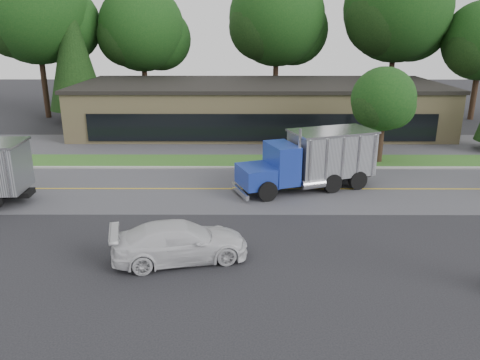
{
  "coord_description": "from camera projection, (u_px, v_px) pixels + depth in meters",
  "views": [
    {
      "loc": [
        0.36,
        -16.89,
        9.02
      ],
      "look_at": [
        0.29,
        5.2,
        1.8
      ],
      "focal_mm": 35.0,
      "sensor_mm": 36.0,
      "label": 1
    }
  ],
  "objects": [
    {
      "name": "curb",
      "position": [
        236.0,
        168.0,
        31.4
      ],
      "size": [
        60.0,
        0.3,
        0.12
      ],
      "primitive_type": "cube",
      "color": "#9E9E99",
      "rests_on": "ground"
    },
    {
      "name": "far_parking",
      "position": [
        237.0,
        144.0,
        37.87
      ],
      "size": [
        60.0,
        7.0,
        0.02
      ],
      "primitive_type": "cube",
      "color": "#59595E",
      "rests_on": "ground"
    },
    {
      "name": "strip_mall",
      "position": [
        259.0,
        108.0,
        42.94
      ],
      "size": [
        32.0,
        12.0,
        4.0
      ],
      "primitive_type": "cube",
      "color": "tan",
      "rests_on": "ground"
    },
    {
      "name": "tree_far_b",
      "position": [
        144.0,
        32.0,
        48.66
      ],
      "size": [
        9.37,
        8.82,
        13.37
      ],
      "color": "#382619",
      "rests_on": "ground"
    },
    {
      "name": "tree_verge",
      "position": [
        384.0,
        102.0,
        31.84
      ],
      "size": [
        4.61,
        4.34,
        6.57
      ],
      "color": "#382619",
      "rests_on": "ground"
    },
    {
      "name": "tree_far_c",
      "position": [
        278.0,
        22.0,
        48.32
      ],
      "size": [
        10.46,
        9.85,
        14.93
      ],
      "color": "#382619",
      "rests_on": "ground"
    },
    {
      "name": "dump_truck_blue",
      "position": [
        314.0,
        158.0,
        27.08
      ],
      "size": [
        8.37,
        5.07,
        3.36
      ],
      "rotation": [
        0.0,
        0.0,
        3.49
      ],
      "color": "black",
      "rests_on": "ground"
    },
    {
      "name": "grass_verge",
      "position": [
        236.0,
        161.0,
        33.11
      ],
      "size": [
        60.0,
        3.4,
        0.03
      ],
      "primitive_type": "cube",
      "color": "#33571D",
      "rests_on": "ground"
    },
    {
      "name": "rally_car",
      "position": [
        180.0,
        242.0,
        18.86
      ],
      "size": [
        5.83,
        3.43,
        1.59
      ],
      "primitive_type": "imported",
      "rotation": [
        0.0,
        0.0,
        1.8
      ],
      "color": "silver",
      "rests_on": "ground"
    },
    {
      "name": "tree_far_d",
      "position": [
        398.0,
        13.0,
        47.08
      ],
      "size": [
        11.39,
        10.72,
        16.25
      ],
      "color": "#382619",
      "rests_on": "ground"
    },
    {
      "name": "center_line",
      "position": [
        235.0,
        189.0,
        27.41
      ],
      "size": [
        60.0,
        0.12,
        0.01
      ],
      "primitive_type": "cube",
      "color": "gold",
      "rests_on": "ground"
    },
    {
      "name": "road",
      "position": [
        235.0,
        189.0,
        27.41
      ],
      "size": [
        60.0,
        8.0,
        0.02
      ],
      "primitive_type": "cube",
      "color": "#59595E",
      "rests_on": "ground"
    },
    {
      "name": "tree_far_a",
      "position": [
        38.0,
        16.0,
        46.31
      ],
      "size": [
        11.13,
        10.48,
        15.88
      ],
      "color": "#382619",
      "rests_on": "ground"
    },
    {
      "name": "ground",
      "position": [
        232.0,
        262.0,
        18.86
      ],
      "size": [
        140.0,
        140.0,
        0.0
      ],
      "primitive_type": "plane",
      "color": "#2C2C30",
      "rests_on": "ground"
    },
    {
      "name": "evergreen_left",
      "position": [
        73.0,
        52.0,
        45.31
      ],
      "size": [
        5.44,
        5.44,
        12.35
      ],
      "color": "#382619",
      "rests_on": "ground"
    }
  ]
}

